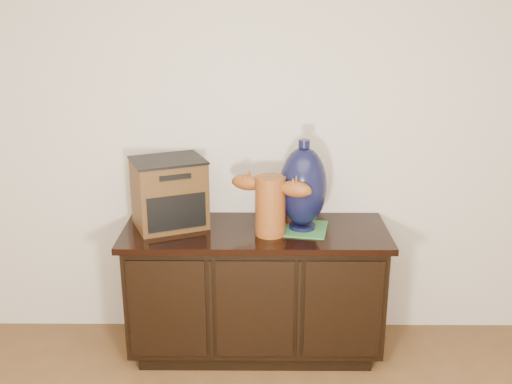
{
  "coord_description": "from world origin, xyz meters",
  "views": [
    {
      "loc": [
        0.02,
        -0.84,
        1.98
      ],
      "look_at": [
        0.0,
        2.18,
        0.99
      ],
      "focal_mm": 42.0,
      "sensor_mm": 36.0,
      "label": 1
    }
  ],
  "objects_px": {
    "sideboard": "(255,290)",
    "terracotta_vessel": "(270,202)",
    "tv_radio": "(169,193)",
    "lamp_base": "(303,187)",
    "spray_can": "(291,209)"
  },
  "relations": [
    {
      "from": "tv_radio",
      "to": "lamp_base",
      "type": "height_order",
      "value": "lamp_base"
    },
    {
      "from": "terracotta_vessel",
      "to": "lamp_base",
      "type": "xyz_separation_m",
      "value": [
        0.18,
        0.07,
        0.06
      ]
    },
    {
      "from": "lamp_base",
      "to": "terracotta_vessel",
      "type": "bearing_deg",
      "value": -157.5
    },
    {
      "from": "sideboard",
      "to": "tv_radio",
      "type": "bearing_deg",
      "value": 172.82
    },
    {
      "from": "sideboard",
      "to": "spray_can",
      "type": "xyz_separation_m",
      "value": [
        0.2,
        0.09,
        0.46
      ]
    },
    {
      "from": "lamp_base",
      "to": "spray_can",
      "type": "distance_m",
      "value": 0.19
    },
    {
      "from": "sideboard",
      "to": "terracotta_vessel",
      "type": "bearing_deg",
      "value": -39.79
    },
    {
      "from": "terracotta_vessel",
      "to": "tv_radio",
      "type": "distance_m",
      "value": 0.57
    },
    {
      "from": "sideboard",
      "to": "lamp_base",
      "type": "xyz_separation_m",
      "value": [
        0.26,
        0.01,
        0.61
      ]
    },
    {
      "from": "sideboard",
      "to": "terracotta_vessel",
      "type": "xyz_separation_m",
      "value": [
        0.08,
        -0.07,
        0.55
      ]
    },
    {
      "from": "tv_radio",
      "to": "spray_can",
      "type": "height_order",
      "value": "tv_radio"
    },
    {
      "from": "sideboard",
      "to": "tv_radio",
      "type": "height_order",
      "value": "tv_radio"
    },
    {
      "from": "terracotta_vessel",
      "to": "spray_can",
      "type": "distance_m",
      "value": 0.22
    },
    {
      "from": "lamp_base",
      "to": "spray_can",
      "type": "height_order",
      "value": "lamp_base"
    },
    {
      "from": "terracotta_vessel",
      "to": "sideboard",
      "type": "bearing_deg",
      "value": 164.19
    }
  ]
}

